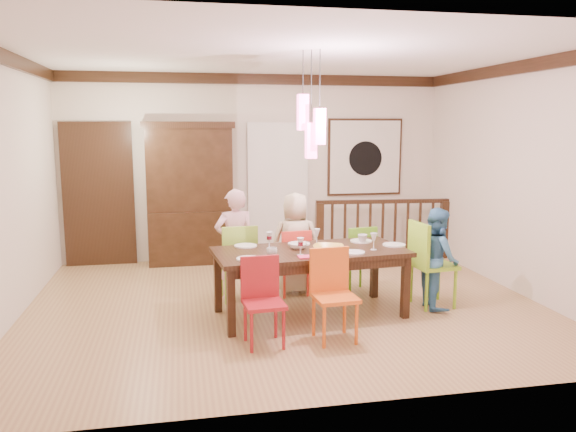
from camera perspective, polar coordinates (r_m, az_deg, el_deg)
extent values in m
plane|color=#A27A4E|center=(6.80, -0.31, -8.91)|extent=(6.00, 6.00, 0.00)
plane|color=white|center=(6.51, -0.33, 16.14)|extent=(6.00, 6.00, 0.00)
plane|color=beige|center=(8.96, -3.30, 4.93)|extent=(6.00, 0.00, 6.00)
plane|color=beige|center=(6.63, -26.73, 2.48)|extent=(0.00, 5.00, 5.00)
plane|color=beige|center=(7.64, 22.42, 3.52)|extent=(0.00, 5.00, 5.00)
cube|color=black|center=(8.95, -18.66, 1.88)|extent=(1.04, 0.07, 2.24)
cube|color=silver|center=(9.01, -1.04, 2.41)|extent=(0.97, 0.05, 2.22)
cube|color=black|center=(9.33, 7.80, 5.95)|extent=(1.25, 0.04, 1.25)
cube|color=silver|center=(9.31, 7.85, 5.94)|extent=(1.18, 0.02, 1.18)
cylinder|color=black|center=(9.29, 7.87, 5.81)|extent=(0.56, 0.01, 0.56)
cube|color=#F34993|center=(6.12, 1.52, 10.48)|extent=(0.11, 0.11, 0.38)
cylinder|color=black|center=(6.14, 1.53, 14.40)|extent=(0.01, 0.01, 0.46)
cube|color=#F34993|center=(6.05, 3.21, 9.06)|extent=(0.11, 0.11, 0.38)
cylinder|color=black|center=(6.07, 3.26, 13.74)|extent=(0.01, 0.01, 0.61)
cube|color=#F34993|center=(6.09, 2.35, 7.66)|extent=(0.11, 0.11, 0.38)
cylinder|color=black|center=(6.10, 2.38, 13.02)|extent=(0.01, 0.01, 0.76)
cube|color=black|center=(6.24, 2.28, -3.66)|extent=(2.19, 1.16, 0.05)
cube|color=black|center=(6.57, -6.91, -6.43)|extent=(0.09, 0.09, 0.70)
cube|color=black|center=(6.98, 9.35, -5.57)|extent=(0.09, 0.09, 0.70)
cube|color=black|center=(5.81, -6.33, -8.52)|extent=(0.09, 0.09, 0.70)
cube|color=black|center=(6.26, 11.90, -7.35)|extent=(0.09, 0.09, 0.70)
cube|color=black|center=(6.65, 1.44, -3.51)|extent=(1.90, 0.22, 0.10)
cube|color=black|center=(5.86, 3.21, -5.27)|extent=(1.90, 0.22, 0.10)
cube|color=#92CD3D|center=(6.89, -5.16, -4.77)|extent=(0.46, 0.46, 0.04)
cube|color=#92CD3D|center=(6.83, -5.19, -2.72)|extent=(0.43, 0.08, 0.46)
cylinder|color=#92CD3D|center=(6.77, -6.44, -7.08)|extent=(0.04, 0.04, 0.44)
cylinder|color=#92CD3D|center=(6.80, -3.53, -6.96)|extent=(0.04, 0.04, 0.44)
cylinder|color=#92CD3D|center=(7.10, -6.66, -6.31)|extent=(0.04, 0.04, 0.44)
cylinder|color=#92CD3D|center=(7.13, -3.90, -6.20)|extent=(0.04, 0.04, 0.44)
cube|color=#F2392A|center=(7.08, 0.45, -4.75)|extent=(0.42, 0.42, 0.04)
cube|color=#F2392A|center=(7.02, 0.46, -2.96)|extent=(0.38, 0.08, 0.42)
cylinder|color=#F2392A|center=(6.95, -0.55, -6.78)|extent=(0.03, 0.03, 0.40)
cylinder|color=#F2392A|center=(7.02, 1.94, -6.64)|extent=(0.03, 0.03, 0.40)
cylinder|color=#F2392A|center=(7.25, -0.99, -6.12)|extent=(0.03, 0.03, 0.40)
cylinder|color=#F2392A|center=(7.30, 1.40, -6.00)|extent=(0.03, 0.03, 0.40)
cube|color=#5EA720|center=(7.23, 6.89, -4.43)|extent=(0.45, 0.45, 0.04)
cube|color=#5EA720|center=(7.18, 6.93, -2.62)|extent=(0.39, 0.10, 0.43)
cylinder|color=#5EA720|center=(7.09, 6.03, -6.47)|extent=(0.03, 0.03, 0.41)
cylinder|color=#5EA720|center=(7.19, 8.46, -6.31)|extent=(0.03, 0.03, 0.41)
cylinder|color=#5EA720|center=(7.38, 5.31, -5.83)|extent=(0.03, 0.03, 0.41)
cylinder|color=#5EA720|center=(7.48, 7.65, -5.68)|extent=(0.03, 0.03, 0.41)
cube|color=maroon|center=(5.47, -2.46, -8.95)|extent=(0.41, 0.41, 0.04)
cube|color=maroon|center=(5.40, -2.48, -6.65)|extent=(0.39, 0.07, 0.42)
cylinder|color=maroon|center=(5.37, -3.87, -11.67)|extent=(0.03, 0.03, 0.40)
cylinder|color=maroon|center=(5.41, -0.54, -11.48)|extent=(0.03, 0.03, 0.40)
cylinder|color=maroon|center=(5.66, -4.27, -10.57)|extent=(0.03, 0.03, 0.40)
cylinder|color=maroon|center=(5.70, -1.11, -10.39)|extent=(0.03, 0.03, 0.40)
cube|color=orange|center=(5.59, 4.80, -8.27)|extent=(0.44, 0.44, 0.04)
cube|color=orange|center=(5.52, 4.83, -5.87)|extent=(0.41, 0.07, 0.45)
cylinder|color=orange|center=(5.47, 3.55, -11.13)|extent=(0.03, 0.03, 0.43)
cylinder|color=orange|center=(5.56, 6.90, -10.84)|extent=(0.03, 0.03, 0.43)
cylinder|color=orange|center=(5.77, 2.71, -10.02)|extent=(0.03, 0.03, 0.43)
cylinder|color=orange|center=(5.86, 5.90, -9.77)|extent=(0.03, 0.03, 0.43)
cube|color=#8ED029|center=(6.83, 14.57, -4.87)|extent=(0.49, 0.49, 0.04)
cube|color=#8ED029|center=(6.77, 14.67, -2.65)|extent=(0.08, 0.46, 0.50)
cylinder|color=#8ED029|center=(6.66, 13.73, -7.42)|extent=(0.04, 0.04, 0.48)
cylinder|color=#8ED029|center=(6.82, 16.57, -7.16)|extent=(0.04, 0.04, 0.48)
cylinder|color=#8ED029|center=(6.98, 12.47, -6.60)|extent=(0.04, 0.04, 0.48)
cylinder|color=#8ED029|center=(7.13, 15.20, -6.37)|extent=(0.04, 0.04, 0.48)
cube|color=black|center=(8.80, -9.80, -2.10)|extent=(1.28, 0.44, 0.82)
cube|color=black|center=(8.68, -9.99, 4.75)|extent=(1.28, 0.40, 1.28)
cube|color=black|center=(8.87, -10.01, 4.84)|extent=(1.10, 0.02, 1.10)
cube|color=black|center=(8.65, -10.11, 9.10)|extent=(1.37, 0.44, 0.10)
cube|color=black|center=(8.73, 3.34, -1.74)|extent=(0.13, 0.13, 0.92)
cube|color=black|center=(9.43, 15.35, -1.24)|extent=(0.13, 0.13, 0.92)
cube|color=black|center=(8.95, 9.66, 1.47)|extent=(2.14, 0.27, 0.06)
cube|color=black|center=(9.11, 9.51, -4.03)|extent=(2.02, 0.24, 0.05)
imported|color=#FBBECE|center=(6.89, -5.40, -2.85)|extent=(0.52, 0.36, 1.36)
imported|color=beige|center=(7.09, 0.76, -2.76)|extent=(0.65, 0.45, 1.29)
imported|color=teal|center=(6.77, 14.92, -4.13)|extent=(0.48, 0.60, 1.18)
imported|color=gold|center=(6.09, 4.12, -3.36)|extent=(0.42, 0.42, 0.08)
imported|color=white|center=(6.27, 1.04, -3.07)|extent=(0.27, 0.27, 0.06)
imported|color=silver|center=(5.94, -1.63, -3.64)|extent=(0.15, 0.15, 0.09)
imported|color=silver|center=(6.62, 7.58, -2.30)|extent=(0.13, 0.13, 0.10)
cylinder|color=white|center=(6.41, -4.33, -3.03)|extent=(0.26, 0.26, 0.01)
cylinder|color=white|center=(6.50, 1.12, -2.83)|extent=(0.26, 0.26, 0.01)
cylinder|color=white|center=(6.71, 7.43, -2.53)|extent=(0.26, 0.26, 0.01)
cylinder|color=white|center=(5.79, -3.99, -4.35)|extent=(0.26, 0.26, 0.01)
cylinder|color=white|center=(6.11, 6.61, -3.69)|extent=(0.26, 0.26, 0.01)
cylinder|color=white|center=(6.56, 10.72, -2.89)|extent=(0.26, 0.26, 0.01)
cube|color=#D83359|center=(5.86, 1.93, -4.17)|extent=(0.18, 0.14, 0.01)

